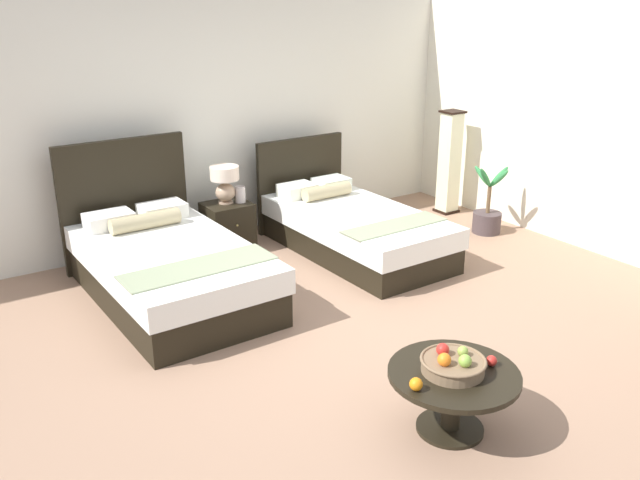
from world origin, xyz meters
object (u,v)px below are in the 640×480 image
vase (240,194)px  loose_apple (492,361)px  nightstand (228,227)px  table_lamp (225,181)px  coffee_table (453,386)px  bed_near_corner (352,227)px  fruit_bowl (453,364)px  potted_palm (487,215)px  bed_near_window (167,266)px  loose_orange (416,384)px  floor_lamp_corner (449,163)px

vase → loose_apple: (-0.17, -3.70, -0.15)m
nightstand → table_lamp: (0.00, 0.02, 0.50)m
table_lamp → coffee_table: size_ratio=0.49×
bed_near_corner → coffee_table: bearing=-115.1°
fruit_bowl → potted_palm: size_ratio=0.51×
vase → coffee_table: (-0.42, -3.62, -0.29)m
table_lamp → loose_apple: table_lamp is taller
table_lamp → potted_palm: 3.02m
table_lamp → fruit_bowl: size_ratio=0.97×
table_lamp → bed_near_window: bearing=-141.4°
loose_orange → floor_lamp_corner: (3.49, 3.33, 0.17)m
bed_near_window → bed_near_corner: bed_near_window is taller
bed_near_window → fruit_bowl: size_ratio=5.40×
bed_near_window → loose_orange: (0.38, -2.91, 0.16)m
bed_near_window → coffee_table: (0.72, -2.89, 0.02)m
fruit_bowl → nightstand: bearing=85.5°
bed_near_window → loose_apple: 3.12m
vase → floor_lamp_corner: bearing=-6.5°
fruit_bowl → loose_orange: bearing=-174.9°
nightstand → bed_near_window: bearing=-142.2°
table_lamp → coffee_table: bearing=-94.3°
bed_near_corner → potted_palm: bed_near_corner is taller
table_lamp → potted_palm: bearing=-23.7°
vase → potted_palm: size_ratio=0.22×
coffee_table → floor_lamp_corner: floor_lamp_corner is taller
table_lamp → nightstand: bearing=-90.0°
bed_near_window → potted_palm: (3.71, -0.40, -0.10)m
bed_near_window → vase: bed_near_window is taller
fruit_bowl → loose_orange: (-0.32, -0.03, -0.02)m
nightstand → floor_lamp_corner: (2.88, -0.35, 0.38)m
fruit_bowl → bed_near_window: bearing=103.8°
nightstand → coffee_table: size_ratio=0.63×
coffee_table → vase: bearing=83.4°
vase → floor_lamp_corner: 2.75m
nightstand → potted_palm: bearing=-23.4°
bed_near_corner → loose_apple: 3.17m
bed_near_window → loose_orange: 2.94m
bed_near_corner → nightstand: bed_near_corner is taller
bed_near_window → floor_lamp_corner: bed_near_window is taller
table_lamp → coffee_table: 3.71m
nightstand → fruit_bowl: size_ratio=1.26×
bed_near_window → vase: 1.38m
bed_near_window → fruit_bowl: (0.71, -2.88, 0.18)m
table_lamp → vase: 0.22m
coffee_table → floor_lamp_corner: (3.15, 3.31, 0.32)m
loose_apple → floor_lamp_corner: 4.47m
fruit_bowl → floor_lamp_corner: size_ratio=0.32×
bed_near_corner → loose_apple: (-1.11, -2.96, 0.19)m
loose_apple → potted_palm: 3.77m
floor_lamp_corner → bed_near_corner: bearing=-166.8°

